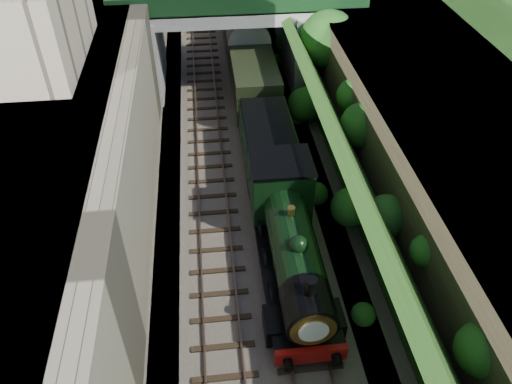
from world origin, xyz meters
TOP-DOWN VIEW (x-y plane):
  - trackbed at (0.00, 20.00)m, footprint 10.00×90.00m
  - retaining_wall at (-5.50, 20.00)m, footprint 1.00×90.00m
  - street_plateau_left at (-9.00, 20.00)m, footprint 6.00×90.00m
  - street_plateau_right at (9.50, 20.00)m, footprint 8.00×90.00m
  - embankment_slope at (5.05, 17.77)m, footprint 4.11×90.00m
  - track_left at (-2.00, 20.00)m, footprint 2.50×90.00m
  - track_right at (1.20, 20.00)m, footprint 2.50×90.00m
  - road_bridge at (0.94, 24.00)m, footprint 16.00×6.40m
  - building_near at (-9.50, 14.00)m, footprint 4.00×8.00m
  - tree at (5.91, 20.02)m, footprint 3.60×3.80m
  - locomotive at (1.20, 5.78)m, footprint 3.10×10.22m
  - tender at (1.20, 13.14)m, footprint 2.70×6.00m
  - coach_front at (1.20, 25.74)m, footprint 2.90×18.00m

SIDE VIEW (x-z plane):
  - trackbed at x=0.00m, z-range 0.00..0.20m
  - track_left at x=-2.00m, z-range 0.15..0.35m
  - track_right at x=1.20m, z-range 0.15..0.35m
  - tender at x=1.20m, z-range 0.09..3.14m
  - locomotive at x=1.20m, z-range -0.02..3.81m
  - coach_front at x=1.20m, z-range 0.20..3.90m
  - embankment_slope at x=5.05m, z-range -0.36..6.01m
  - street_plateau_right at x=9.50m, z-range 0.00..6.25m
  - retaining_wall at x=-5.50m, z-range 0.00..7.00m
  - street_plateau_left at x=-9.00m, z-range 0.00..7.00m
  - road_bridge at x=0.94m, z-range 0.45..7.70m
  - tree at x=5.91m, z-range 1.35..7.95m
  - building_near at x=-9.50m, z-range 7.00..11.00m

